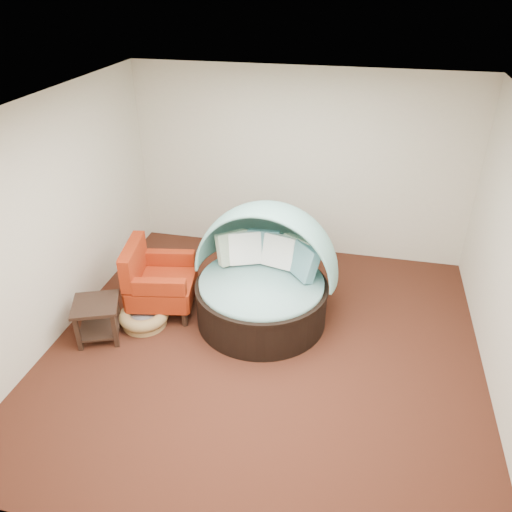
% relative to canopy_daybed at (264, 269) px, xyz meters
% --- Properties ---
extents(floor, '(5.00, 5.00, 0.00)m').
position_rel_canopy_daybed_xyz_m(floor, '(0.14, -0.63, -0.70)').
color(floor, '#462114').
rests_on(floor, ground).
extents(wall_back, '(5.00, 0.00, 5.00)m').
position_rel_canopy_daybed_xyz_m(wall_back, '(0.14, 1.87, 0.70)').
color(wall_back, beige).
rests_on(wall_back, floor).
extents(wall_front, '(5.00, 0.00, 5.00)m').
position_rel_canopy_daybed_xyz_m(wall_front, '(0.14, -3.13, 0.70)').
color(wall_front, beige).
rests_on(wall_front, floor).
extents(wall_left, '(0.00, 5.00, 5.00)m').
position_rel_canopy_daybed_xyz_m(wall_left, '(-2.36, -0.63, 0.70)').
color(wall_left, beige).
rests_on(wall_left, floor).
extents(ceiling, '(5.00, 5.00, 0.00)m').
position_rel_canopy_daybed_xyz_m(ceiling, '(0.14, -0.63, 2.10)').
color(ceiling, white).
rests_on(ceiling, wall_back).
extents(canopy_daybed, '(1.86, 1.78, 1.51)m').
position_rel_canopy_daybed_xyz_m(canopy_daybed, '(0.00, 0.00, 0.00)').
color(canopy_daybed, black).
rests_on(canopy_daybed, floor).
extents(pet_basket, '(0.82, 0.82, 0.22)m').
position_rel_canopy_daybed_xyz_m(pet_basket, '(-1.43, -0.53, -0.59)').
color(pet_basket, olive).
rests_on(pet_basket, floor).
extents(red_armchair, '(0.96, 0.96, 0.97)m').
position_rel_canopy_daybed_xyz_m(red_armchair, '(-1.37, -0.17, -0.26)').
color(red_armchair, black).
rests_on(red_armchair, floor).
extents(side_table, '(0.68, 0.68, 0.50)m').
position_rel_canopy_daybed_xyz_m(side_table, '(-1.85, -0.88, -0.38)').
color(side_table, black).
rests_on(side_table, floor).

